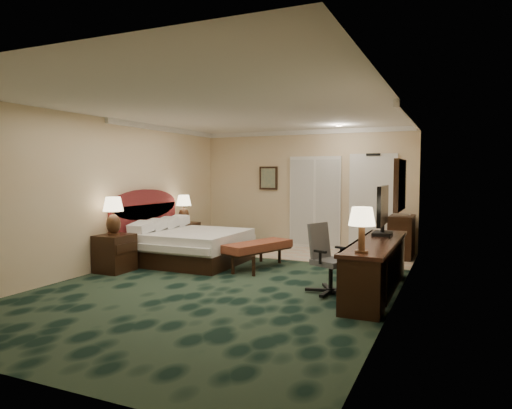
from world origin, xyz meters
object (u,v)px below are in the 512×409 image
at_px(tv, 383,211).
at_px(desk_chair, 331,259).
at_px(desk, 376,267).
at_px(lamp_far, 184,209).
at_px(lamp_near, 113,216).
at_px(nightstand_far, 184,237).
at_px(bed_bench, 258,255).
at_px(bed, 191,247).
at_px(nightstand_near, 115,253).
at_px(minibar, 402,237).

relative_size(tv, desk_chair, 0.99).
bearing_deg(desk, lamp_far, 157.50).
distance_m(lamp_near, tv, 4.52).
height_order(nightstand_far, bed_bench, nightstand_far).
xyz_separation_m(bed, lamp_near, (-0.78, -1.26, 0.68)).
height_order(bed, lamp_near, lamp_near).
xyz_separation_m(nightstand_near, nightstand_far, (-0.01, 2.22, -0.01)).
xyz_separation_m(lamp_near, minibar, (4.44, 3.35, -0.54)).
height_order(lamp_far, desk_chair, lamp_far).
xyz_separation_m(lamp_near, desk, (4.42, 0.39, -0.60)).
xyz_separation_m(nightstand_near, lamp_far, (0.00, 2.20, 0.61)).
bearing_deg(nightstand_near, minibar, 36.94).
relative_size(nightstand_near, desk, 0.25).
xyz_separation_m(bed, minibar, (3.66, 2.09, 0.13)).
bearing_deg(bed_bench, bed, -159.18).
distance_m(bed_bench, minibar, 3.08).
relative_size(bed, lamp_near, 2.91).
relative_size(lamp_near, minibar, 0.76).
xyz_separation_m(bed, desk_chair, (3.05, -1.15, 0.20)).
distance_m(nightstand_far, lamp_near, 2.32).
distance_m(tv, minibar, 2.43).
height_order(lamp_far, bed_bench, lamp_far).
bearing_deg(lamp_near, tv, 13.18).
bearing_deg(tv, lamp_near, -168.48).
xyz_separation_m(lamp_near, desk_chair, (3.83, 0.11, -0.48)).
xyz_separation_m(bed_bench, desk, (2.24, -0.89, 0.14)).
relative_size(nightstand_near, minibar, 0.75).
bearing_deg(desk_chair, minibar, 103.39).
distance_m(bed_bench, tv, 2.42).
relative_size(nightstand_far, bed_bench, 0.45).
distance_m(desk_chair, minibar, 3.30).
xyz_separation_m(nightstand_far, minibar, (4.45, 1.12, 0.12)).
bearing_deg(tv, bed, 174.67).
xyz_separation_m(lamp_far, desk_chair, (3.83, -2.10, -0.44)).
bearing_deg(nightstand_near, bed_bench, 30.25).
bearing_deg(nightstand_far, nightstand_near, -89.84).
bearing_deg(desk_chair, bed, -176.62).
distance_m(nightstand_near, nightstand_far, 2.22).
relative_size(bed_bench, desk_chair, 1.41).
distance_m(bed, lamp_near, 1.63).
relative_size(bed, tv, 1.94).
distance_m(bed_bench, desk, 2.42).
bearing_deg(desk, nightstand_far, 157.39).
bearing_deg(lamp_near, nightstand_far, 90.11).
relative_size(bed, bed_bench, 1.36).
distance_m(desk, desk_chair, 0.66).
distance_m(nightstand_near, lamp_far, 2.29).
bearing_deg(bed_bench, nightstand_near, -129.55).
bearing_deg(lamp_far, minibar, 14.35).
bearing_deg(desk_chair, desk, 49.24).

